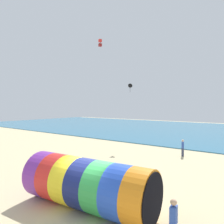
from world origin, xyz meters
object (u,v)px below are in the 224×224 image
object	(u,v)px
kite_handler	(173,223)
kite_red_box	(100,43)
giant_inflatable_tube	(88,184)
bystander_near_water	(183,148)
kite_black_delta	(130,86)

from	to	relation	value
kite_handler	kite_red_box	distance (m)	23.35
giant_inflatable_tube	bystander_near_water	size ratio (longest dim) A/B	4.21
giant_inflatable_tube	bystander_near_water	world-z (taller)	giant_inflatable_tube
kite_black_delta	kite_red_box	xyz separation A→B (m)	(-3.08, -2.07, 5.40)
kite_red_box	bystander_near_water	world-z (taller)	kite_red_box
kite_handler	kite_black_delta	xyz separation A→B (m)	(-11.77, 15.61, 6.48)
bystander_near_water	kite_black_delta	bearing A→B (deg)	167.13
bystander_near_water	kite_red_box	bearing A→B (deg)	-177.64
kite_black_delta	bystander_near_water	world-z (taller)	kite_black_delta
giant_inflatable_tube	bystander_near_water	distance (m)	13.65
kite_red_box	giant_inflatable_tube	bearing A→B (deg)	-51.79
giant_inflatable_tube	kite_handler	bearing A→B (deg)	-4.13
giant_inflatable_tube	kite_red_box	bearing A→B (deg)	128.21
kite_handler	bystander_near_water	world-z (taller)	kite_handler
kite_black_delta	bystander_near_water	size ratio (longest dim) A/B	0.64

